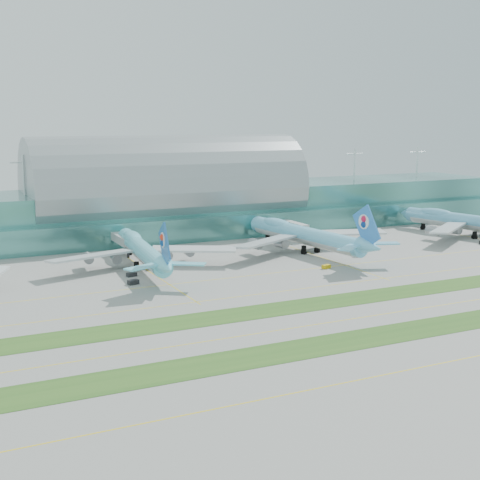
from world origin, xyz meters
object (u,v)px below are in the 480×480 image
terminal (167,202)px  airliner_c (303,234)px  airliner_b (142,249)px  airliner_d (470,221)px

terminal → airliner_c: terminal is taller
airliner_b → airliner_c: airliner_c is taller
airliner_b → airliner_d: bearing=4.5°
terminal → airliner_d: 131.61m
airliner_d → airliner_c: bearing=165.8°
airliner_b → terminal: bearing=68.7°
terminal → airliner_b: size_ratio=4.59×
terminal → airliner_b: terminal is taller
terminal → airliner_d: (114.56, -64.35, -7.51)m
airliner_c → terminal: bearing=112.5°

